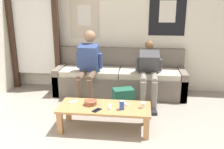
{
  "coord_description": "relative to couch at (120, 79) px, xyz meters",
  "views": [
    {
      "loc": [
        0.61,
        -1.9,
        1.73
      ],
      "look_at": [
        0.18,
        1.72,
        0.64
      ],
      "focal_mm": 40.0,
      "sensor_mm": 36.0,
      "label": 1
    }
  ],
  "objects": [
    {
      "name": "door_frame",
      "position": [
        -1.69,
        0.13,
        0.91
      ],
      "size": [
        1.0,
        0.1,
        2.15
      ],
      "color": "#382319",
      "rests_on": "ground_plane"
    },
    {
      "name": "couch",
      "position": [
        0.0,
        0.0,
        0.0
      ],
      "size": [
        2.42,
        0.7,
        0.84
      ],
      "color": "#70665B",
      "rests_on": "ground_plane"
    },
    {
      "name": "cell_phone",
      "position": [
        -0.16,
        -1.57,
        0.06
      ],
      "size": [
        0.13,
        0.15,
        0.01
      ],
      "color": "black",
      "rests_on": "coffee_table"
    },
    {
      "name": "game_controller_near_left",
      "position": [
        -0.0,
        -1.47,
        0.06
      ],
      "size": [
        0.05,
        0.15,
        0.03
      ],
      "color": "white",
      "rests_on": "coffee_table"
    },
    {
      "name": "game_controller_far_center",
      "position": [
        -0.54,
        -1.35,
        0.06
      ],
      "size": [
        0.12,
        0.13,
        0.03
      ],
      "color": "white",
      "rests_on": "coffee_table"
    },
    {
      "name": "game_controller_near_right",
      "position": [
        0.19,
        -1.33,
        0.06
      ],
      "size": [
        0.13,
        0.13,
        0.03
      ],
      "color": "white",
      "rests_on": "coffee_table"
    },
    {
      "name": "wall_back",
      "position": [
        -0.22,
        0.35,
        0.99
      ],
      "size": [
        10.0,
        0.07,
        2.55
      ],
      "color": "silver",
      "rests_on": "ground_plane"
    },
    {
      "name": "coffee_table",
      "position": [
        -0.08,
        -1.42,
        -0.0
      ],
      "size": [
        1.26,
        0.51,
        0.34
      ],
      "color": "#B27F4C",
      "rests_on": "ground_plane"
    },
    {
      "name": "backpack",
      "position": [
        0.13,
        -0.78,
        -0.11
      ],
      "size": [
        0.38,
        0.31,
        0.37
      ],
      "color": "#1E5642",
      "rests_on": "ground_plane"
    },
    {
      "name": "person_seated_teen",
      "position": [
        0.53,
        -0.37,
        0.29
      ],
      "size": [
        0.47,
        0.93,
        1.05
      ],
      "color": "gray",
      "rests_on": "ground_plane"
    },
    {
      "name": "person_seated_adult",
      "position": [
        -0.53,
        -0.37,
        0.37
      ],
      "size": [
        0.47,
        0.86,
        1.22
      ],
      "color": "brown",
      "rests_on": "ground_plane"
    },
    {
      "name": "drink_can_blue",
      "position": [
        0.16,
        -1.49,
        0.11
      ],
      "size": [
        0.07,
        0.07,
        0.12
      ],
      "color": "#28479E",
      "rests_on": "coffee_table"
    },
    {
      "name": "pillar_candle",
      "position": [
        0.44,
        -1.41,
        0.09
      ],
      "size": [
        0.07,
        0.07,
        0.09
      ],
      "color": "silver",
      "rests_on": "coffee_table"
    },
    {
      "name": "ceramic_bowl",
      "position": [
        -0.28,
        -1.39,
        0.09
      ],
      "size": [
        0.18,
        0.18,
        0.06
      ],
      "color": "brown",
      "rests_on": "coffee_table"
    }
  ]
}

